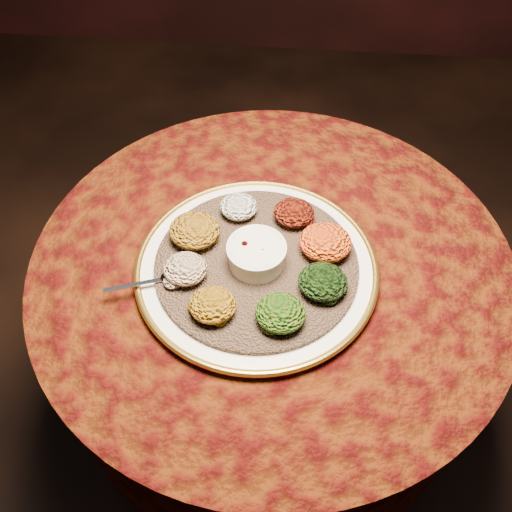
{
  "coord_description": "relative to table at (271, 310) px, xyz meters",
  "views": [
    {
      "loc": [
        0.03,
        -0.71,
        1.61
      ],
      "look_at": [
        -0.03,
        -0.02,
        0.76
      ],
      "focal_mm": 40.0,
      "sensor_mm": 36.0,
      "label": 1
    }
  ],
  "objects": [
    {
      "name": "portion_kitfo",
      "position": [
        0.04,
        0.08,
        0.23
      ],
      "size": [
        0.08,
        0.08,
        0.04
      ],
      "primitive_type": "ellipsoid",
      "color": "black",
      "rests_on": "injera"
    },
    {
      "name": "portion_shiro",
      "position": [
        -0.15,
        0.02,
        0.23
      ],
      "size": [
        0.1,
        0.09,
        0.05
      ],
      "primitive_type": "ellipsoid",
      "color": "#976112",
      "rests_on": "injera"
    },
    {
      "name": "portion_tikil",
      "position": [
        0.1,
        0.01,
        0.23
      ],
      "size": [
        0.1,
        0.1,
        0.05
      ],
      "primitive_type": "ellipsoid",
      "color": "#AF760E",
      "rests_on": "injera"
    },
    {
      "name": "injera",
      "position": [
        -0.03,
        -0.03,
        0.2
      ],
      "size": [
        0.43,
        0.43,
        0.01
      ],
      "primitive_type": "cylinder",
      "rotation": [
        0.0,
        0.0,
        0.11
      ],
      "color": "brown",
      "rests_on": "platter"
    },
    {
      "name": "spoon",
      "position": [
        -0.2,
        -0.09,
        0.21
      ],
      "size": [
        0.14,
        0.06,
        0.01
      ],
      "rotation": [
        0.0,
        0.0,
        -2.81
      ],
      "color": "silver",
      "rests_on": "injera"
    },
    {
      "name": "platter",
      "position": [
        -0.03,
        -0.03,
        0.19
      ],
      "size": [
        0.58,
        0.58,
        0.02
      ],
      "rotation": [
        0.0,
        0.0,
        0.35
      ],
      "color": "white",
      "rests_on": "table"
    },
    {
      "name": "portion_ayib",
      "position": [
        -0.08,
        0.09,
        0.23
      ],
      "size": [
        0.08,
        0.07,
        0.04
      ],
      "primitive_type": "ellipsoid",
      "color": "beige",
      "rests_on": "injera"
    },
    {
      "name": "portion_gomen",
      "position": [
        0.1,
        -0.08,
        0.23
      ],
      "size": [
        0.09,
        0.09,
        0.04
      ],
      "primitive_type": "ellipsoid",
      "color": "black",
      "rests_on": "injera"
    },
    {
      "name": "portion_kik",
      "position": [
        -0.1,
        -0.15,
        0.23
      ],
      "size": [
        0.08,
        0.08,
        0.04
      ],
      "primitive_type": "ellipsoid",
      "color": "#9A5A0D",
      "rests_on": "injera"
    },
    {
      "name": "portion_mixveg",
      "position": [
        0.02,
        -0.16,
        0.23
      ],
      "size": [
        0.09,
        0.08,
        0.04
      ],
      "primitive_type": "ellipsoid",
      "color": "#A92C0A",
      "rests_on": "injera"
    },
    {
      "name": "portion_timatim",
      "position": [
        -0.16,
        -0.08,
        0.23
      ],
      "size": [
        0.08,
        0.08,
        0.04
      ],
      "primitive_type": "ellipsoid",
      "color": "maroon",
      "rests_on": "injera"
    },
    {
      "name": "table",
      "position": [
        0.0,
        0.0,
        0.0
      ],
      "size": [
        0.96,
        0.96,
        0.73
      ],
      "color": "black",
      "rests_on": "ground"
    },
    {
      "name": "stew_bowl",
      "position": [
        -0.03,
        -0.03,
        0.24
      ],
      "size": [
        0.11,
        0.11,
        0.05
      ],
      "color": "silver",
      "rests_on": "injera"
    }
  ]
}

